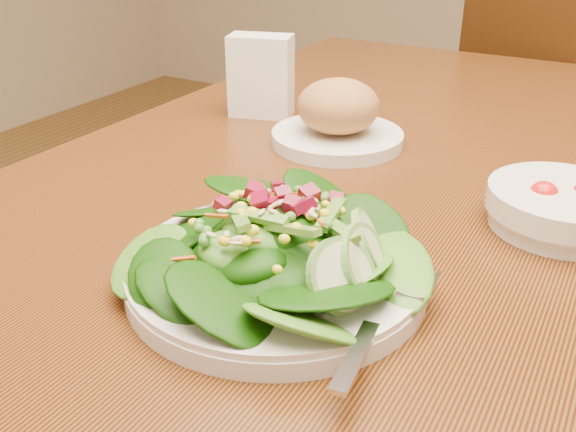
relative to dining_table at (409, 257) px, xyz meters
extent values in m
cube|color=brown|center=(0.00, 0.00, 0.08)|extent=(0.90, 1.40, 0.04)
cylinder|color=black|center=(-0.39, 0.64, -0.29)|extent=(0.07, 0.07, 0.71)
cube|color=black|center=(0.10, 0.94, -0.19)|extent=(0.59, 0.59, 0.04)
cylinder|color=black|center=(0.00, 1.19, -0.43)|extent=(0.04, 0.04, 0.44)
cylinder|color=black|center=(-0.15, 0.84, -0.43)|extent=(0.04, 0.04, 0.44)
cube|color=black|center=(0.02, 0.75, 0.07)|extent=(0.40, 0.20, 0.49)
cylinder|color=silver|center=(-0.03, -0.26, 0.11)|extent=(0.25, 0.25, 0.02)
ellipsoid|color=black|center=(-0.03, -0.26, 0.14)|extent=(0.17, 0.17, 0.04)
cube|color=silver|center=(0.08, -0.29, 0.12)|extent=(0.05, 0.18, 0.01)
cylinder|color=silver|center=(-0.13, 0.07, 0.11)|extent=(0.17, 0.17, 0.02)
ellipsoid|color=#9E6336|center=(-0.13, 0.07, 0.15)|extent=(0.11, 0.11, 0.07)
cylinder|color=silver|center=(0.16, -0.04, 0.12)|extent=(0.15, 0.15, 0.04)
sphere|color=red|center=(0.14, -0.05, 0.13)|extent=(0.03, 0.03, 0.03)
cube|color=white|center=(-0.29, 0.13, 0.16)|extent=(0.10, 0.07, 0.12)
cube|color=white|center=(-0.29, 0.13, 0.17)|extent=(0.08, 0.06, 0.10)
camera|label=1|loc=(0.20, -0.66, 0.40)|focal=40.00mm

